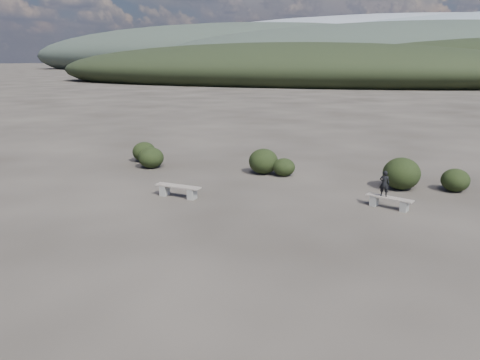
% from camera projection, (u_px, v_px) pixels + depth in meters
% --- Properties ---
extents(ground, '(1200.00, 1200.00, 0.00)m').
position_uv_depth(ground, '(200.00, 250.00, 12.68)').
color(ground, '#2B2622').
rests_on(ground, ground).
extents(bench_left, '(1.83, 0.49, 0.45)m').
position_uv_depth(bench_left, '(178.00, 190.00, 17.47)').
color(bench_left, gray).
rests_on(bench_left, ground).
extents(bench_right, '(1.64, 0.79, 0.40)m').
position_uv_depth(bench_right, '(389.00, 202.00, 16.16)').
color(bench_right, gray).
rests_on(bench_right, ground).
extents(seated_person, '(0.34, 0.23, 0.91)m').
position_uv_depth(seated_person, '(384.00, 183.00, 16.14)').
color(seated_person, black).
rests_on(seated_person, bench_right).
extents(shrub_a, '(1.20, 1.20, 0.98)m').
position_uv_depth(shrub_a, '(151.00, 158.00, 22.21)').
color(shrub_a, black).
rests_on(shrub_a, ground).
extents(shrub_b, '(1.33, 1.33, 1.14)m').
position_uv_depth(shrub_b, '(263.00, 161.00, 21.05)').
color(shrub_b, black).
rests_on(shrub_b, ground).
extents(shrub_c, '(0.99, 0.99, 0.79)m').
position_uv_depth(shrub_c, '(284.00, 167.00, 20.68)').
color(shrub_c, black).
rests_on(shrub_c, ground).
extents(shrub_d, '(1.45, 1.45, 1.27)m').
position_uv_depth(shrub_d, '(402.00, 174.00, 18.49)').
color(shrub_d, black).
rests_on(shrub_d, ground).
extents(shrub_e, '(1.08, 1.08, 0.90)m').
position_uv_depth(shrub_e, '(455.00, 180.00, 18.22)').
color(shrub_e, black).
rests_on(shrub_e, ground).
extents(shrub_f, '(1.18, 1.18, 1.00)m').
position_uv_depth(shrub_f, '(144.00, 152.00, 23.61)').
color(shrub_f, black).
rests_on(shrub_f, ground).
extents(mountain_ridges, '(500.00, 400.00, 56.00)m').
position_uv_depth(mountain_ridges, '(406.00, 51.00, 319.18)').
color(mountain_ridges, black).
rests_on(mountain_ridges, ground).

